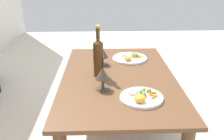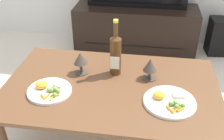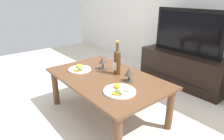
{
  "view_description": "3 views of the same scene",
  "coord_description": "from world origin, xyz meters",
  "px_view_note": "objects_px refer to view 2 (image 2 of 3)",
  "views": [
    {
      "loc": [
        -1.62,
        0.1,
        1.17
      ],
      "look_at": [
        -0.02,
        0.05,
        0.51
      ],
      "focal_mm": 39.98,
      "sensor_mm": 36.0,
      "label": 1
    },
    {
      "loc": [
        0.2,
        -1.29,
        1.39
      ],
      "look_at": [
        -0.0,
        0.07,
        0.52
      ],
      "focal_mm": 43.17,
      "sensor_mm": 36.0,
      "label": 2
    },
    {
      "loc": [
        1.48,
        -1.13,
        1.25
      ],
      "look_at": [
        0.05,
        0.04,
        0.54
      ],
      "focal_mm": 31.4,
      "sensor_mm": 36.0,
      "label": 3
    }
  ],
  "objects_px": {
    "dinner_plate_right": "(169,101)",
    "dinner_plate_left": "(49,90)",
    "tv_stand": "(135,29)",
    "dining_table": "(111,95)",
    "wine_bottle": "(116,53)",
    "floor_speaker": "(219,36)",
    "goblet_left": "(81,59)",
    "goblet_right": "(150,66)"
  },
  "relations": [
    {
      "from": "wine_bottle",
      "to": "dinner_plate_left",
      "type": "bearing_deg",
      "value": -144.11
    },
    {
      "from": "floor_speaker",
      "to": "goblet_left",
      "type": "relative_size",
      "value": 2.63
    },
    {
      "from": "goblet_left",
      "to": "dinner_plate_left",
      "type": "relative_size",
      "value": 0.57
    },
    {
      "from": "tv_stand",
      "to": "dinner_plate_right",
      "type": "xyz_separation_m",
      "value": [
        0.28,
        -1.47,
        0.23
      ]
    },
    {
      "from": "floor_speaker",
      "to": "goblet_left",
      "type": "distance_m",
      "value": 1.75
    },
    {
      "from": "dining_table",
      "to": "wine_bottle",
      "type": "relative_size",
      "value": 3.54
    },
    {
      "from": "floor_speaker",
      "to": "dinner_plate_right",
      "type": "height_order",
      "value": "dinner_plate_right"
    },
    {
      "from": "tv_stand",
      "to": "goblet_right",
      "type": "relative_size",
      "value": 9.05
    },
    {
      "from": "dinner_plate_left",
      "to": "dinner_plate_right",
      "type": "height_order",
      "value": "dinner_plate_left"
    },
    {
      "from": "floor_speaker",
      "to": "goblet_right",
      "type": "distance_m",
      "value": 1.51
    },
    {
      "from": "floor_speaker",
      "to": "dinner_plate_left",
      "type": "distance_m",
      "value": 1.99
    },
    {
      "from": "dining_table",
      "to": "dinner_plate_right",
      "type": "relative_size",
      "value": 4.43
    },
    {
      "from": "dining_table",
      "to": "floor_speaker",
      "type": "bearing_deg",
      "value": 56.52
    },
    {
      "from": "dining_table",
      "to": "goblet_left",
      "type": "relative_size",
      "value": 8.76
    },
    {
      "from": "goblet_right",
      "to": "dinner_plate_right",
      "type": "distance_m",
      "value": 0.27
    },
    {
      "from": "floor_speaker",
      "to": "dinner_plate_right",
      "type": "distance_m",
      "value": 1.64
    },
    {
      "from": "dining_table",
      "to": "dinner_plate_right",
      "type": "xyz_separation_m",
      "value": [
        0.34,
        -0.12,
        0.08
      ]
    },
    {
      "from": "tv_stand",
      "to": "dinner_plate_right",
      "type": "height_order",
      "value": "dinner_plate_right"
    },
    {
      "from": "dining_table",
      "to": "goblet_right",
      "type": "height_order",
      "value": "goblet_right"
    },
    {
      "from": "dining_table",
      "to": "wine_bottle",
      "type": "bearing_deg",
      "value": 86.5
    },
    {
      "from": "tv_stand",
      "to": "wine_bottle",
      "type": "relative_size",
      "value": 3.48
    },
    {
      "from": "dinner_plate_right",
      "to": "goblet_right",
      "type": "bearing_deg",
      "value": 117.16
    },
    {
      "from": "goblet_right",
      "to": "dinner_plate_right",
      "type": "height_order",
      "value": "goblet_right"
    },
    {
      "from": "floor_speaker",
      "to": "wine_bottle",
      "type": "bearing_deg",
      "value": -130.96
    },
    {
      "from": "floor_speaker",
      "to": "goblet_left",
      "type": "xyz_separation_m",
      "value": [
        -1.13,
        -1.29,
        0.36
      ]
    },
    {
      "from": "dinner_plate_left",
      "to": "tv_stand",
      "type": "bearing_deg",
      "value": 74.86
    },
    {
      "from": "goblet_left",
      "to": "dinner_plate_right",
      "type": "height_order",
      "value": "goblet_left"
    },
    {
      "from": "dinner_plate_left",
      "to": "dinner_plate_right",
      "type": "relative_size",
      "value": 0.89
    },
    {
      "from": "tv_stand",
      "to": "floor_speaker",
      "type": "relative_size",
      "value": 3.27
    },
    {
      "from": "dining_table",
      "to": "goblet_right",
      "type": "xyz_separation_m",
      "value": [
        0.22,
        0.11,
        0.16
      ]
    },
    {
      "from": "tv_stand",
      "to": "dinner_plate_left",
      "type": "distance_m",
      "value": 1.54
    },
    {
      "from": "tv_stand",
      "to": "goblet_right",
      "type": "distance_m",
      "value": 1.29
    },
    {
      "from": "tv_stand",
      "to": "goblet_left",
      "type": "bearing_deg",
      "value": -101.91
    },
    {
      "from": "tv_stand",
      "to": "wine_bottle",
      "type": "distance_m",
      "value": 1.27
    },
    {
      "from": "floor_speaker",
      "to": "wine_bottle",
      "type": "relative_size",
      "value": 1.06
    },
    {
      "from": "floor_speaker",
      "to": "goblet_left",
      "type": "height_order",
      "value": "goblet_left"
    },
    {
      "from": "dinner_plate_right",
      "to": "wine_bottle",
      "type": "bearing_deg",
      "value": 142.46
    },
    {
      "from": "tv_stand",
      "to": "wine_bottle",
      "type": "xyz_separation_m",
      "value": [
        -0.05,
        -1.22,
        0.36
      ]
    },
    {
      "from": "floor_speaker",
      "to": "dinner_plate_right",
      "type": "relative_size",
      "value": 1.33
    },
    {
      "from": "wine_bottle",
      "to": "dinner_plate_right",
      "type": "relative_size",
      "value": 1.25
    },
    {
      "from": "dinner_plate_right",
      "to": "dinner_plate_left",
      "type": "bearing_deg",
      "value": 179.94
    },
    {
      "from": "goblet_right",
      "to": "dinner_plate_right",
      "type": "bearing_deg",
      "value": -62.84
    }
  ]
}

